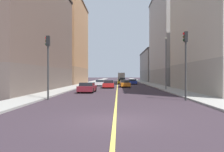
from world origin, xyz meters
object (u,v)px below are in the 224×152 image
street_lamp_left_near (166,58)px  car_maroon (87,87)px  building_left_far (158,66)px  car_yellow (122,81)px  building_left_mid (177,38)px  box_truck (121,77)px  building_right_midblock (63,42)px  car_orange (125,84)px  traffic_light_left_near (186,56)px  car_white (100,83)px  car_red (109,84)px  car_blue (133,82)px  building_right_corner (19,32)px  car_silver (123,80)px  traffic_light_right_near (48,58)px

street_lamp_left_near → car_maroon: bearing=-159.3°
building_left_far → car_yellow: 28.20m
building_left_mid → box_truck: bearing=121.4°
building_right_midblock → car_orange: 25.31m
traffic_light_left_near → car_white: traffic_light_left_near is taller
traffic_light_left_near → car_orange: bearing=102.1°
car_red → car_maroon: 10.51m
car_blue → car_white: bearing=-133.2°
street_lamp_left_near → building_right_corner: bearing=-179.3°
car_red → car_blue: size_ratio=1.01×
car_blue → car_silver: car_silver is taller
building_left_far → box_truck: 14.65m
car_red → car_orange: bearing=42.6°
building_right_corner → car_silver: bearing=67.9°
car_white → street_lamp_left_near: bearing=-51.9°
street_lamp_left_near → car_blue: (-3.40, 21.44, -4.08)m
car_red → traffic_light_left_near: bearing=-68.3°
car_blue → car_orange: bearing=-100.1°
building_left_far → building_right_corner: bearing=-120.6°
building_left_mid → car_silver: bearing=126.6°
building_right_midblock → traffic_light_right_near: (8.27, -38.55, -7.21)m
car_red → car_orange: car_red is taller
box_truck → car_red: bearing=-94.2°
street_lamp_left_near → car_orange: size_ratio=1.69×
car_white → car_orange: (5.05, -4.80, 0.04)m
building_right_midblock → car_yellow: size_ratio=5.17×
building_right_midblock → box_truck: building_right_midblock is taller
traffic_light_left_near → building_right_midblock: bearing=117.8°
car_blue → car_maroon: size_ratio=1.12×
car_silver → box_truck: box_truck is taller
building_left_far → traffic_light_left_near: (-8.30, -60.92, -1.50)m
street_lamp_left_near → car_maroon: size_ratio=1.87×
traffic_light_right_near → box_truck: traffic_light_right_near is taller
building_left_mid → car_orange: (-12.93, -12.61, -10.51)m
building_left_far → traffic_light_right_near: bearing=-108.5°
building_left_far → car_white: bearing=-117.5°
car_blue → car_silver: (-2.12, 17.23, 0.07)m
traffic_light_right_near → street_lamp_left_near: 18.27m
street_lamp_left_near → car_silver: bearing=98.1°
building_right_corner → car_orange: building_right_corner is taller
traffic_light_left_near → street_lamp_left_near: (1.02, 12.71, 0.82)m
car_maroon → building_left_far: bearing=70.9°
car_white → car_orange: 6.97m
building_left_mid → traffic_light_right_near: size_ratio=4.15×
traffic_light_left_near → building_right_corner: bearing=148.5°
traffic_light_left_near → car_red: size_ratio=1.31×
car_red → car_white: size_ratio=1.06×
building_right_corner → building_right_midblock: bearing=90.0°
car_blue → box_truck: (-2.45, 21.52, 0.97)m
building_right_corner → car_blue: bearing=50.4°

